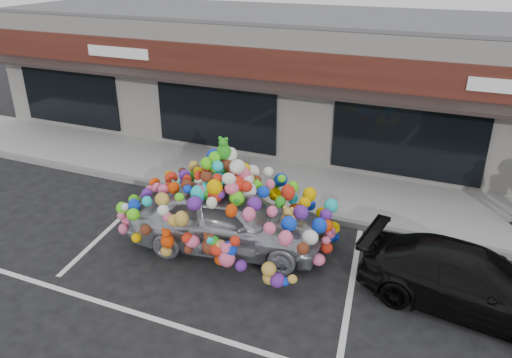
% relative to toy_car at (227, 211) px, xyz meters
% --- Properties ---
extents(ground, '(90.00, 90.00, 0.00)m').
position_rel_toy_car_xyz_m(ground, '(0.15, -0.48, -0.91)').
color(ground, black).
rests_on(ground, ground).
extents(shop_building, '(24.00, 7.20, 4.31)m').
position_rel_toy_car_xyz_m(shop_building, '(0.15, 7.97, 1.25)').
color(shop_building, silver).
rests_on(shop_building, ground).
extents(sidewalk, '(26.00, 3.00, 0.15)m').
position_rel_toy_car_xyz_m(sidewalk, '(0.15, 3.52, -0.84)').
color(sidewalk, gray).
rests_on(sidewalk, ground).
extents(kerb, '(26.00, 0.18, 0.16)m').
position_rel_toy_car_xyz_m(kerb, '(0.15, 2.02, -0.84)').
color(kerb, slate).
rests_on(kerb, ground).
extents(parking_stripe_left, '(0.73, 4.37, 0.01)m').
position_rel_toy_car_xyz_m(parking_stripe_left, '(-3.05, -0.28, -0.91)').
color(parking_stripe_left, silver).
rests_on(parking_stripe_left, ground).
extents(parking_stripe_mid, '(0.73, 4.37, 0.01)m').
position_rel_toy_car_xyz_m(parking_stripe_mid, '(2.95, -0.28, -0.91)').
color(parking_stripe_mid, silver).
rests_on(parking_stripe_mid, ground).
extents(lane_line, '(14.00, 0.12, 0.01)m').
position_rel_toy_car_xyz_m(lane_line, '(2.15, -2.78, -0.91)').
color(lane_line, silver).
rests_on(lane_line, ground).
extents(toy_car, '(3.13, 4.88, 2.69)m').
position_rel_toy_car_xyz_m(toy_car, '(0.00, 0.00, 0.00)').
color(toy_car, gray).
rests_on(toy_car, ground).
extents(black_sedan, '(2.18, 4.26, 1.18)m').
position_rel_toy_car_xyz_m(black_sedan, '(5.10, -0.14, -0.32)').
color(black_sedan, black).
rests_on(black_sedan, ground).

